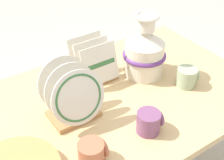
{
  "coord_description": "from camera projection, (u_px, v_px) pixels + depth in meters",
  "views": [
    {
      "loc": [
        -0.63,
        -0.93,
        1.58
      ],
      "look_at": [
        0.0,
        0.0,
        0.76
      ],
      "focal_mm": 50.0,
      "sensor_mm": 36.0,
      "label": 1
    }
  ],
  "objects": [
    {
      "name": "display_table",
      "position": [
        112.0,
        110.0,
        1.49
      ],
      "size": [
        1.44,
        0.89,
        0.65
      ],
      "color": "tan",
      "rests_on": "ground_plane"
    },
    {
      "name": "ceramic_vase",
      "position": [
        145.0,
        51.0,
        1.55
      ],
      "size": [
        0.22,
        0.22,
        0.33
      ],
      "color": "silver",
      "rests_on": "display_table"
    },
    {
      "name": "dish_rack_round_plates",
      "position": [
        73.0,
        99.0,
        1.3
      ],
      "size": [
        0.24,
        0.2,
        0.26
      ],
      "color": "tan",
      "rests_on": "display_table"
    },
    {
      "name": "dish_rack_square_plates",
      "position": [
        94.0,
        67.0,
        1.55
      ],
      "size": [
        0.2,
        0.18,
        0.21
      ],
      "color": "tan",
      "rests_on": "display_table"
    },
    {
      "name": "mug_plum_glaze",
      "position": [
        149.0,
        122.0,
        1.26
      ],
      "size": [
        0.11,
        0.1,
        0.09
      ],
      "color": "#7A4770",
      "rests_on": "display_table"
    },
    {
      "name": "mug_sage_glaze",
      "position": [
        187.0,
        77.0,
        1.52
      ],
      "size": [
        0.11,
        0.1,
        0.09
      ],
      "color": "#9EB28E",
      "rests_on": "display_table"
    },
    {
      "name": "mug_terracotta_glaze",
      "position": [
        92.0,
        153.0,
        1.13
      ],
      "size": [
        0.11,
        0.1,
        0.09
      ],
      "color": "#B76647",
      "rests_on": "display_table"
    }
  ]
}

